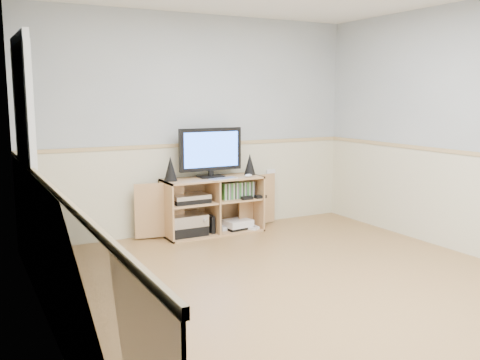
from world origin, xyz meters
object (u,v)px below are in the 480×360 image
at_px(media_cabinet, 211,204).
at_px(game_consoles, 236,224).
at_px(keyboard, 224,179).
at_px(monitor, 211,151).

height_order(media_cabinet, game_consoles, media_cabinet).
relative_size(media_cabinet, keyboard, 5.58).
xyz_separation_m(monitor, game_consoles, (0.30, -0.06, -0.89)).
distance_m(media_cabinet, monitor, 0.63).
bearing_deg(game_consoles, monitor, 168.46).
height_order(keyboard, game_consoles, keyboard).
xyz_separation_m(media_cabinet, game_consoles, (0.30, -0.07, -0.26)).
relative_size(monitor, keyboard, 2.37).
bearing_deg(media_cabinet, monitor, -90.00).
relative_size(media_cabinet, monitor, 2.36).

